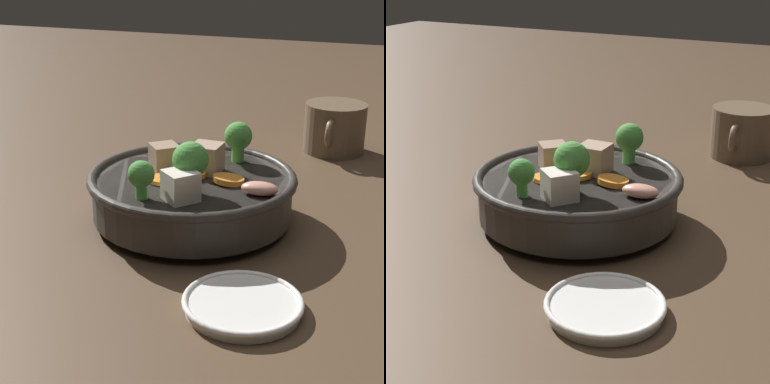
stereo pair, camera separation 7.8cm
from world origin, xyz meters
TOP-DOWN VIEW (x-y plane):
  - ground_plane at (0.00, 0.00)m, footprint 3.00×3.00m
  - stirfry_bowl at (0.00, 0.00)m, footprint 0.25×0.25m
  - side_saucer at (0.18, 0.12)m, footprint 0.12×0.12m
  - dark_mug at (-0.34, 0.12)m, footprint 0.12×0.10m

SIDE VIEW (x-z plane):
  - ground_plane at x=0.00m, z-range 0.00..0.00m
  - side_saucer at x=0.18m, z-range 0.00..0.01m
  - dark_mug at x=-0.34m, z-range 0.00..0.08m
  - stirfry_bowl at x=0.00m, z-range -0.02..0.10m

